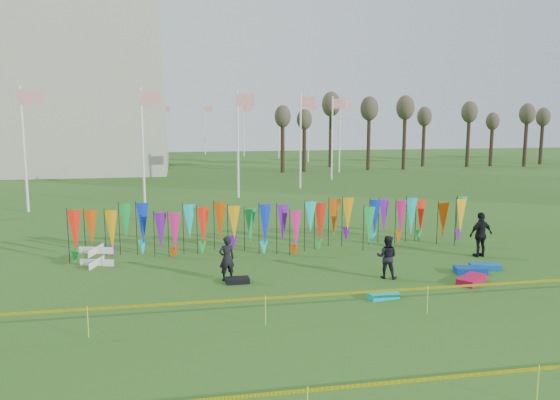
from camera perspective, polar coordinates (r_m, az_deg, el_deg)
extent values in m
plane|color=#275016|center=(18.57, 3.97, -10.36)|extent=(160.00, 160.00, 0.00)
cylinder|color=white|center=(67.58, 5.23, 6.91)|extent=(0.16, 0.16, 8.00)
plane|color=#B21713|center=(67.73, 5.77, 9.70)|extent=(1.40, 0.00, 1.40)
cylinder|color=white|center=(74.34, 2.98, 7.09)|extent=(0.16, 0.16, 8.00)
plane|color=#B21713|center=(74.47, 3.46, 9.63)|extent=(1.40, 0.00, 1.40)
cylinder|color=white|center=(80.36, -0.12, 7.22)|extent=(0.16, 0.16, 8.00)
plane|color=#B21713|center=(80.45, 0.31, 9.57)|extent=(1.40, 0.00, 1.40)
cylinder|color=white|center=(85.41, -3.80, 7.29)|extent=(0.16, 0.16, 8.00)
plane|color=#B21713|center=(85.47, -3.41, 9.51)|extent=(1.40, 0.00, 1.40)
cylinder|color=white|center=(89.35, -7.87, 7.29)|extent=(0.16, 0.16, 8.00)
plane|color=#B21713|center=(89.37, -7.52, 9.41)|extent=(1.40, 0.00, 1.40)
cylinder|color=white|center=(92.06, -12.19, 7.21)|extent=(0.16, 0.16, 8.00)
plane|color=#B21713|center=(92.04, -11.88, 9.28)|extent=(1.40, 0.00, 1.40)
cylinder|color=white|center=(93.48, -16.65, 7.07)|extent=(0.16, 0.16, 8.00)
plane|color=#B21713|center=(93.40, -16.37, 9.10)|extent=(1.40, 0.00, 1.40)
cylinder|color=white|center=(93.55, -21.16, 6.85)|extent=(0.16, 0.16, 8.00)
plane|color=#B21713|center=(93.43, -20.91, 8.89)|extent=(1.40, 0.00, 1.40)
cylinder|color=white|center=(92.29, -25.62, 6.57)|extent=(0.16, 0.16, 8.00)
plane|color=#B21713|center=(92.12, -25.40, 8.63)|extent=(1.40, 0.00, 1.40)
cylinder|color=white|center=(38.23, -25.17, 4.79)|extent=(0.16, 0.16, 8.00)
plane|color=#B21713|center=(38.05, -24.61, 9.79)|extent=(1.40, 0.00, 1.40)
cylinder|color=white|center=(38.04, -14.15, 5.33)|extent=(0.16, 0.16, 8.00)
plane|color=#B21713|center=(37.98, -13.41, 10.34)|extent=(1.40, 0.00, 1.40)
cylinder|color=white|center=(41.02, -4.41, 5.79)|extent=(0.16, 0.16, 8.00)
plane|color=#B21713|center=(41.06, -3.62, 10.41)|extent=(1.40, 0.00, 1.40)
cylinder|color=white|center=(46.37, 2.15, 6.14)|extent=(0.16, 0.16, 8.00)
plane|color=#B21713|center=(46.48, 2.91, 10.21)|extent=(1.40, 0.00, 1.40)
cylinder|color=white|center=(53.10, 5.47, 6.43)|extent=(0.16, 0.16, 8.00)
plane|color=#B21713|center=(53.24, 6.15, 9.98)|extent=(1.40, 0.00, 1.40)
cylinder|color=white|center=(60.36, 6.25, 6.69)|extent=(0.16, 0.16, 8.00)
plane|color=#B21713|center=(60.52, 6.85, 9.81)|extent=(1.40, 0.00, 1.40)
cylinder|color=black|center=(24.76, -20.99, -3.47)|extent=(0.03, 0.03, 2.17)
cone|color=#FF210E|center=(24.67, -20.38, -2.99)|extent=(0.64, 0.64, 1.60)
cylinder|color=black|center=(24.65, -19.46, -3.44)|extent=(0.03, 0.03, 2.17)
cone|color=#CE4606|center=(24.57, -18.84, -2.96)|extent=(0.64, 0.64, 1.60)
cylinder|color=black|center=(24.55, -17.92, -3.41)|extent=(0.03, 0.03, 2.17)
cone|color=#FFA30D|center=(24.48, -17.30, -2.93)|extent=(0.64, 0.64, 1.60)
cylinder|color=black|center=(24.48, -16.37, -3.38)|extent=(0.03, 0.03, 2.17)
cone|color=green|center=(24.41, -15.74, -2.89)|extent=(0.64, 0.64, 1.60)
cylinder|color=black|center=(24.42, -14.82, -3.34)|extent=(0.03, 0.03, 2.17)
cone|color=#0C2BCC|center=(24.36, -14.18, -2.85)|extent=(0.64, 0.64, 1.60)
cylinder|color=black|center=(24.38, -13.25, -3.30)|extent=(0.03, 0.03, 2.17)
cone|color=#661198|center=(24.32, -12.61, -2.81)|extent=(0.64, 0.64, 1.60)
cylinder|color=black|center=(24.35, -11.68, -3.26)|extent=(0.03, 0.03, 2.17)
cone|color=#D6176E|center=(24.31, -11.04, -2.77)|extent=(0.64, 0.64, 1.60)
cylinder|color=black|center=(24.35, -10.11, -3.22)|extent=(0.03, 0.03, 2.17)
cone|color=#0DC4C4|center=(24.31, -9.46, -2.73)|extent=(0.64, 0.64, 1.60)
cylinder|color=black|center=(24.36, -8.54, -3.17)|extent=(0.03, 0.03, 2.17)
cone|color=#FF210E|center=(24.33, -7.89, -2.68)|extent=(0.64, 0.64, 1.60)
cylinder|color=black|center=(24.39, -6.97, -3.13)|extent=(0.03, 0.03, 2.17)
cone|color=#CE4606|center=(24.37, -6.33, -2.63)|extent=(0.64, 0.64, 1.60)
cylinder|color=black|center=(24.44, -5.41, -3.08)|extent=(0.03, 0.03, 2.17)
cone|color=#FFA30D|center=(24.43, -4.77, -2.58)|extent=(0.64, 0.64, 1.60)
cylinder|color=black|center=(24.51, -3.86, -3.02)|extent=(0.03, 0.03, 2.17)
cone|color=green|center=(24.50, -3.21, -2.53)|extent=(0.64, 0.64, 1.60)
cylinder|color=black|center=(24.60, -2.32, -2.97)|extent=(0.03, 0.03, 2.17)
cone|color=#0C2BCC|center=(24.60, -1.67, -2.48)|extent=(0.64, 0.64, 1.60)
cylinder|color=black|center=(24.70, -0.78, -2.91)|extent=(0.03, 0.03, 2.17)
cone|color=#661198|center=(24.71, -0.14, -2.42)|extent=(0.64, 0.64, 1.60)
cylinder|color=black|center=(24.82, 0.73, -2.86)|extent=(0.03, 0.03, 2.17)
cone|color=#D6176E|center=(24.84, 1.37, -2.37)|extent=(0.64, 0.64, 1.60)
cylinder|color=black|center=(24.96, 2.24, -2.80)|extent=(0.03, 0.03, 2.17)
cone|color=#0DC4C4|center=(24.98, 2.87, -2.31)|extent=(0.64, 0.64, 1.60)
cylinder|color=black|center=(25.11, 3.72, -2.74)|extent=(0.03, 0.03, 2.17)
cone|color=#FF210E|center=(25.14, 4.34, -2.25)|extent=(0.64, 0.64, 1.60)
cylinder|color=black|center=(25.29, 5.19, -2.68)|extent=(0.03, 0.03, 2.17)
cone|color=#CE4606|center=(25.32, 5.80, -2.20)|extent=(0.64, 0.64, 1.60)
cylinder|color=black|center=(25.47, 6.63, -2.61)|extent=(0.03, 0.03, 2.17)
cone|color=#FFA30D|center=(25.52, 7.24, -2.14)|extent=(0.64, 0.64, 1.60)
cylinder|color=black|center=(25.68, 8.05, -2.55)|extent=(0.03, 0.03, 2.17)
cone|color=green|center=(25.73, 8.65, -2.08)|extent=(0.64, 0.64, 1.60)
cylinder|color=black|center=(25.90, 9.45, -2.49)|extent=(0.03, 0.03, 2.17)
cone|color=#0C2BCC|center=(25.96, 10.04, -2.02)|extent=(0.64, 0.64, 1.60)
cylinder|color=black|center=(26.13, 10.83, -2.43)|extent=(0.03, 0.03, 2.17)
cone|color=#661198|center=(26.20, 11.41, -1.96)|extent=(0.64, 0.64, 1.60)
cylinder|color=black|center=(26.38, 12.17, -2.36)|extent=(0.03, 0.03, 2.17)
cone|color=#D6176E|center=(26.45, 12.75, -1.90)|extent=(0.64, 0.64, 1.60)
cylinder|color=black|center=(26.64, 13.50, -2.30)|extent=(0.03, 0.03, 2.17)
cone|color=#0DC4C4|center=(26.72, 14.06, -1.84)|extent=(0.64, 0.64, 1.60)
cylinder|color=black|center=(26.92, 14.79, -2.24)|extent=(0.03, 0.03, 2.17)
cone|color=#FF210E|center=(27.01, 15.35, -1.78)|extent=(0.64, 0.64, 1.60)
cylinder|color=black|center=(27.21, 16.06, -2.17)|extent=(0.03, 0.03, 2.17)
cone|color=#CE4606|center=(27.30, 16.61, -1.72)|extent=(0.64, 0.64, 1.60)
cylinder|color=black|center=(27.52, 17.30, -2.11)|extent=(0.03, 0.03, 2.17)
cone|color=#FFA30D|center=(27.61, 17.84, -1.66)|extent=(0.64, 0.64, 1.60)
cylinder|color=black|center=(27.83, 18.52, -2.05)|extent=(0.03, 0.03, 2.17)
cone|color=green|center=(27.94, 19.04, -1.61)|extent=(0.64, 0.64, 1.60)
cube|color=#FBF505|center=(16.58, 5.67, -9.74)|extent=(26.00, 0.01, 0.08)
cylinder|color=#E3F235|center=(16.28, -19.30, -11.94)|extent=(0.02, 0.02, 0.90)
cylinder|color=#E3F235|center=(16.28, -1.26, -11.44)|extent=(0.02, 0.02, 0.90)
cylinder|color=#E3F235|center=(17.75, 15.13, -10.02)|extent=(0.02, 0.02, 0.90)
cube|color=#FBF505|center=(11.80, 13.57, -17.88)|extent=(26.00, 0.01, 0.08)
cylinder|color=#E3F235|center=(13.39, 25.85, -16.96)|extent=(0.02, 0.02, 0.90)
cylinder|color=#36291B|center=(61.93, -0.93, 6.04)|extent=(0.44, 0.44, 6.40)
ellipsoid|color=#4B4232|center=(61.87, -0.94, 9.15)|extent=(1.92, 1.92, 2.56)
cylinder|color=#36291B|center=(62.73, 2.69, 6.07)|extent=(0.44, 0.44, 6.40)
ellipsoid|color=#4B4232|center=(62.67, 2.72, 9.14)|extent=(1.92, 1.92, 2.56)
cylinder|color=#36291B|center=(63.77, 6.21, 6.07)|extent=(0.44, 0.44, 6.40)
ellipsoid|color=#4B4232|center=(63.71, 6.26, 9.09)|extent=(1.92, 1.92, 2.56)
cylinder|color=#36291B|center=(65.05, 9.60, 6.05)|extent=(0.44, 0.44, 6.40)
ellipsoid|color=#4B4232|center=(64.99, 9.68, 9.01)|extent=(1.92, 1.92, 2.56)
cylinder|color=#36291B|center=(66.53, 12.86, 6.01)|extent=(0.44, 0.44, 6.40)
ellipsoid|color=#4B4232|center=(66.48, 12.95, 8.91)|extent=(1.92, 1.92, 2.56)
cylinder|color=#36291B|center=(68.23, 15.96, 5.96)|extent=(0.44, 0.44, 6.40)
ellipsoid|color=#4B4232|center=(68.17, 16.07, 8.78)|extent=(1.92, 1.92, 2.56)
cylinder|color=#36291B|center=(70.10, 18.90, 5.89)|extent=(0.44, 0.44, 6.40)
ellipsoid|color=#4B4232|center=(70.05, 19.03, 8.63)|extent=(1.92, 1.92, 2.56)
cylinder|color=#36291B|center=(72.16, 21.68, 5.81)|extent=(0.44, 0.44, 6.40)
ellipsoid|color=#4B4232|center=(72.10, 21.83, 8.48)|extent=(1.92, 1.92, 2.56)
cylinder|color=#36291B|center=(74.37, 24.30, 5.72)|extent=(0.44, 0.44, 6.40)
ellipsoid|color=#4B4232|center=(74.31, 24.46, 8.31)|extent=(1.92, 1.92, 2.56)
cylinder|color=#36291B|center=(76.72, 26.76, 5.63)|extent=(0.44, 0.44, 6.40)
ellipsoid|color=#4B4232|center=(76.67, 26.93, 8.14)|extent=(1.92, 1.92, 2.56)
cylinder|color=red|center=(23.30, -19.62, -5.84)|extent=(0.02, 0.02, 0.82)
cylinder|color=red|center=(23.20, -17.86, -5.81)|extent=(0.02, 0.02, 0.82)
cylinder|color=red|center=(23.99, -19.36, -5.41)|extent=(0.02, 0.02, 0.82)
cylinder|color=red|center=(23.89, -17.65, -5.39)|extent=(0.02, 0.02, 0.82)
imported|color=black|center=(20.47, -5.59, -6.10)|extent=(0.71, 0.60, 1.68)
imported|color=black|center=(21.08, 11.11, -5.85)|extent=(0.93, 0.81, 1.64)
imported|color=black|center=(25.31, 20.25, -3.41)|extent=(1.25, 0.85, 1.97)
cube|color=#0CBDBC|center=(18.95, 10.73, -9.77)|extent=(1.07, 0.65, 0.20)
cube|color=#0A3BA3|center=(22.72, 19.25, -6.94)|extent=(1.27, 0.83, 0.25)
cube|color=#BE0C38|center=(21.43, 19.37, -7.87)|extent=(1.45, 1.33, 0.25)
cube|color=black|center=(20.33, -4.46, -8.36)|extent=(0.87, 0.52, 0.20)
cube|color=#0C5FA9|center=(23.49, 20.63, -6.53)|extent=(1.25, 0.79, 0.22)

